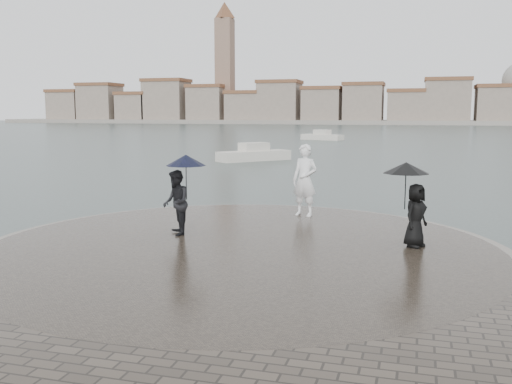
% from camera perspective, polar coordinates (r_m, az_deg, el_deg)
% --- Properties ---
extents(ground, '(400.00, 400.00, 0.00)m').
position_cam_1_polar(ground, '(10.34, -7.48, -11.58)').
color(ground, '#2B3835').
rests_on(ground, ground).
extents(kerb_ring, '(12.50, 12.50, 0.32)m').
position_cam_1_polar(kerb_ring, '(13.44, -1.53, -6.20)').
color(kerb_ring, gray).
rests_on(kerb_ring, ground).
extents(quay_tip, '(11.90, 11.90, 0.36)m').
position_cam_1_polar(quay_tip, '(13.43, -1.53, -6.11)').
color(quay_tip, '#2D261E').
rests_on(quay_tip, ground).
extents(statue, '(0.90, 0.72, 2.16)m').
position_cam_1_polar(statue, '(17.08, 4.90, 1.18)').
color(statue, white).
rests_on(statue, quay_tip).
extents(visitor_left, '(1.23, 1.11, 2.04)m').
position_cam_1_polar(visitor_left, '(14.50, -7.76, 0.03)').
color(visitor_left, black).
rests_on(visitor_left, quay_tip).
extents(visitor_right, '(1.16, 1.07, 1.95)m').
position_cam_1_polar(visitor_right, '(13.61, 15.33, -0.52)').
color(visitor_right, black).
rests_on(visitor_right, quay_tip).
extents(far_skyline, '(260.00, 20.00, 37.00)m').
position_cam_1_polar(far_skyline, '(169.96, 12.65, 8.50)').
color(far_skyline, gray).
rests_on(far_skyline, ground).
extents(boats, '(5.69, 36.64, 1.50)m').
position_cam_1_polar(boats, '(56.72, 4.15, 4.84)').
color(boats, beige).
rests_on(boats, ground).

